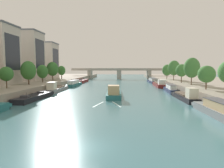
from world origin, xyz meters
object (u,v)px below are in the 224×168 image
(tree_right_third, at_px, (174,68))
(tree_left_second, at_px, (62,71))
(tree_right_end_of_row, at_px, (182,70))
(tree_left_past_mid, at_px, (28,70))
(tree_right_midway, at_px, (192,68))
(moored_boat_left_lone, at_px, (35,97))
(tree_left_nearest, at_px, (42,72))
(tree_left_distant, at_px, (53,69))
(moored_boat_left_upstream, at_px, (82,81))
(moored_boat_left_near, at_px, (57,88))
(tree_right_distant, at_px, (207,74))
(moored_boat_right_end, at_px, (224,112))
(moored_boat_right_downstream, at_px, (170,89))
(barge_midriver, at_px, (114,92))
(bridge_far, at_px, (119,72))
(tree_right_second, at_px, (167,70))
(moored_boat_left_downstream, at_px, (74,84))
(tree_left_far, at_px, (6,74))
(moored_boat_right_second, at_px, (185,96))
(moored_boat_right_lone, at_px, (153,81))
(moored_boat_right_gap_after, at_px, (160,84))

(tree_right_third, bearing_deg, tree_left_second, 172.03)
(tree_right_end_of_row, bearing_deg, tree_left_past_mid, -168.91)
(tree_right_midway, relative_size, tree_right_end_of_row, 1.28)
(moored_boat_left_lone, relative_size, tree_left_nearest, 2.50)
(tree_left_nearest, height_order, tree_left_distant, tree_left_distant)
(moored_boat_left_upstream, bearing_deg, tree_left_distant, -112.50)
(moored_boat_left_near, bearing_deg, tree_left_second, 105.45)
(tree_right_distant, bearing_deg, tree_right_midway, 86.62)
(moored_boat_right_end, distance_m, tree_right_third, 50.84)
(moored_boat_left_lone, height_order, tree_left_distant, tree_left_distant)
(moored_boat_right_downstream, bearing_deg, moored_boat_left_lone, -156.25)
(barge_midriver, height_order, moored_boat_right_downstream, barge_midriver)
(moored_boat_left_lone, relative_size, tree_right_end_of_row, 2.42)
(bridge_far, bearing_deg, tree_left_past_mid, -110.60)
(moored_boat_left_lone, xyz_separation_m, tree_right_midway, (40.72, 14.96, 6.80))
(moored_boat_left_lone, xyz_separation_m, tree_left_past_mid, (-8.54, 13.75, 5.96))
(moored_boat_left_upstream, bearing_deg, tree_right_distant, -50.52)
(tree_left_distant, xyz_separation_m, tree_right_second, (48.50, 11.44, -0.56))
(moored_boat_left_downstream, xyz_separation_m, tree_right_distant, (39.56, -29.47, 4.86))
(tree_left_far, relative_size, tree_right_distant, 0.96)
(tree_left_past_mid, bearing_deg, moored_boat_right_end, -33.05)
(tree_right_third, bearing_deg, tree_right_distant, -91.32)
(tree_right_third, bearing_deg, tree_left_far, -145.87)
(moored_boat_left_downstream, xyz_separation_m, tree_right_end_of_row, (39.79, -9.22, 5.47))
(tree_right_third, bearing_deg, moored_boat_right_second, -99.95)
(moored_boat_left_lone, height_order, moored_boat_right_lone, moored_boat_right_lone)
(moored_boat_left_lone, relative_size, moored_boat_right_gap_after, 0.90)
(tree_right_midway, bearing_deg, tree_left_nearest, 171.50)
(moored_boat_right_lone, bearing_deg, moored_boat_right_end, -89.72)
(moored_boat_right_gap_after, bearing_deg, tree_left_second, 167.19)
(bridge_far, bearing_deg, tree_right_third, -63.59)
(moored_boat_left_near, height_order, tree_right_distant, tree_right_distant)
(moored_boat_right_lone, xyz_separation_m, tree_right_end_of_row, (5.36, -28.99, 5.49))
(tree_right_distant, relative_size, bridge_far, 0.09)
(moored_boat_right_second, distance_m, moored_boat_right_lone, 51.23)
(moored_boat_right_downstream, relative_size, tree_right_distant, 2.23)
(barge_midriver, bearing_deg, tree_left_distant, 135.53)
(moored_boat_right_end, xyz_separation_m, moored_boat_right_gap_after, (-0.52, 47.29, -0.13))
(moored_boat_right_downstream, relative_size, moored_boat_right_gap_after, 0.73)
(barge_midriver, xyz_separation_m, tree_left_distant, (-26.54, 26.05, 5.96))
(barge_midriver, height_order, moored_boat_right_end, barge_midriver)
(moored_boat_left_near, height_order, tree_left_second, tree_left_second)
(moored_boat_left_downstream, distance_m, tree_right_third, 40.90)
(moored_boat_left_near, xyz_separation_m, moored_boat_right_downstream, (35.09, 0.08, 0.07))
(moored_boat_left_downstream, xyz_separation_m, moored_boat_right_gap_after, (34.23, 0.03, -0.07))
(tree_left_second, bearing_deg, tree_right_midway, -29.33)
(moored_boat_right_second, bearing_deg, moored_boat_left_upstream, 124.55)
(moored_boat_left_downstream, relative_size, moored_boat_right_gap_after, 0.96)
(moored_boat_right_gap_after, bearing_deg, tree_left_far, -144.74)
(barge_midriver, bearing_deg, moored_boat_left_lone, -158.78)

